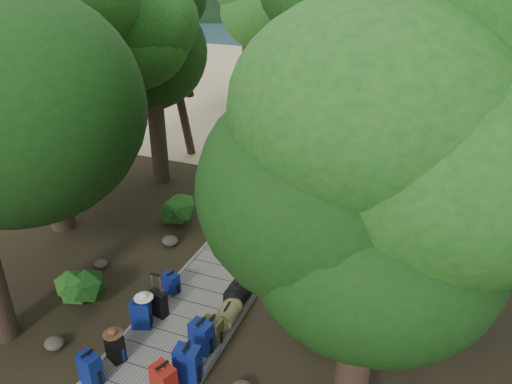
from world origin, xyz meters
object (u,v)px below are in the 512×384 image
at_px(duffel_right_black, 240,289).
at_px(lone_suitcase_on_sand, 328,146).
at_px(duffel_right_khaki, 227,315).
at_px(backpack_left_a, 90,368).
at_px(backpack_left_b, 115,346).
at_px(backpack_left_c, 141,312).
at_px(backpack_right_b, 188,363).
at_px(sun_lounger, 408,143).
at_px(backpack_right_c, 201,335).
at_px(backpack_right_d, 212,329).
at_px(kayak, 276,116).
at_px(suitcase_on_boardwalk, 158,303).
at_px(backpack_left_d, 171,282).
at_px(backpack_right_a, 164,381).

xyz_separation_m(duffel_right_black, lone_suitcase_on_sand, (-0.39, 9.18, -0.02)).
height_order(duffel_right_khaki, duffel_right_black, duffel_right_black).
height_order(backpack_left_a, backpack_left_b, backpack_left_a).
distance_m(backpack_left_a, backpack_left_c, 1.59).
xyz_separation_m(backpack_right_b, sun_lounger, (2.30, 13.30, -0.23)).
bearing_deg(backpack_right_b, backpack_right_c, 93.30).
distance_m(backpack_left_a, backpack_right_d, 2.31).
bearing_deg(backpack_right_b, lone_suitcase_on_sand, 86.53).
distance_m(backpack_right_d, lone_suitcase_on_sand, 10.63).
distance_m(backpack_left_b, sun_lounger, 13.91).
bearing_deg(backpack_left_c, sun_lounger, 51.94).
bearing_deg(duffel_right_black, backpack_right_d, -87.68).
bearing_deg(lone_suitcase_on_sand, backpack_left_a, -75.22).
height_order(duffel_right_black, lone_suitcase_on_sand, lone_suitcase_on_sand).
distance_m(backpack_left_c, backpack_right_c, 1.44).
height_order(duffel_right_black, kayak, duffel_right_black).
distance_m(backpack_left_a, kayak, 15.72).
height_order(backpack_right_d, duffel_right_khaki, backpack_right_d).
height_order(backpack_left_c, suitcase_on_boardwalk, backpack_left_c).
distance_m(backpack_left_d, backpack_right_a, 2.94).
height_order(backpack_left_d, backpack_right_d, backpack_right_d).
bearing_deg(backpack_left_d, suitcase_on_boardwalk, -65.14).
bearing_deg(backpack_right_b, backpack_left_d, 121.29).
bearing_deg(kayak, suitcase_on_boardwalk, -76.03).
distance_m(backpack_left_b, lone_suitcase_on_sand, 11.77).
height_order(backpack_left_a, backpack_right_c, backpack_right_c).
height_order(backpack_left_a, backpack_right_b, backpack_right_b).
xyz_separation_m(backpack_left_d, suitcase_on_boardwalk, (0.15, -0.78, 0.04)).
relative_size(duffel_right_black, kayak, 0.25).
bearing_deg(backpack_left_a, sun_lounger, 88.04).
xyz_separation_m(backpack_right_d, duffel_right_khaki, (0.05, 0.61, -0.10)).
xyz_separation_m(backpack_right_b, backpack_right_d, (-0.03, 1.03, -0.10)).
height_order(backpack_right_c, duffel_right_khaki, backpack_right_c).
relative_size(backpack_left_d, backpack_right_d, 0.88).
relative_size(backpack_right_a, duffel_right_black, 0.99).
bearing_deg(kayak, duffel_right_khaki, -69.88).
xyz_separation_m(backpack_right_d, kayak, (-3.62, 13.84, -0.25)).
bearing_deg(backpack_left_a, backpack_left_c, 103.25).
distance_m(backpack_right_b, kayak, 15.31).
distance_m(duffel_right_black, suitcase_on_boardwalk, 1.78).
height_order(backpack_right_b, sun_lounger, backpack_right_b).
distance_m(suitcase_on_boardwalk, kayak, 13.73).
distance_m(kayak, sun_lounger, 6.15).
height_order(backpack_left_a, lone_suitcase_on_sand, backpack_left_a).
bearing_deg(backpack_left_b, backpack_right_a, 5.80).
xyz_separation_m(backpack_right_a, duffel_right_black, (0.13, 2.96, -0.14)).
bearing_deg(duffel_right_khaki, backpack_right_a, -98.67).
xyz_separation_m(suitcase_on_boardwalk, sun_lounger, (3.72, 11.99, -0.12)).
xyz_separation_m(backpack_right_c, duffel_right_khaki, (0.13, 0.89, -0.16)).
xyz_separation_m(backpack_left_b, suitcase_on_boardwalk, (0.08, 1.39, -0.03)).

